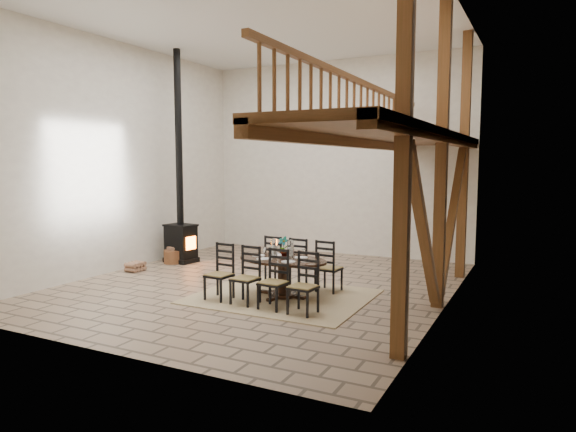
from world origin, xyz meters
The scene contains 7 objects.
ground centered at (0.00, 0.00, 0.00)m, with size 8.00×8.00×0.00m, color gray.
room_shell centered at (1.19, 0.00, 3.01)m, with size 7.02×8.02×5.01m.
rug centered at (0.80, -0.61, 0.01)m, with size 3.00×2.50×0.02m, color tan.
dining_table centered at (0.79, -0.69, 0.37)m, with size 2.10×2.00×1.09m.
wood_stove centered at (-2.87, 1.16, 1.11)m, with size 0.77×0.63×5.00m.
log_basket centered at (-2.93, 0.98, 0.17)m, with size 0.48×0.48×0.40m.
log_stack centered at (-3.10, -0.14, 0.10)m, with size 0.29×0.40×0.20m.
Camera 1 is at (4.90, -8.56, 2.39)m, focal length 32.00 mm.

